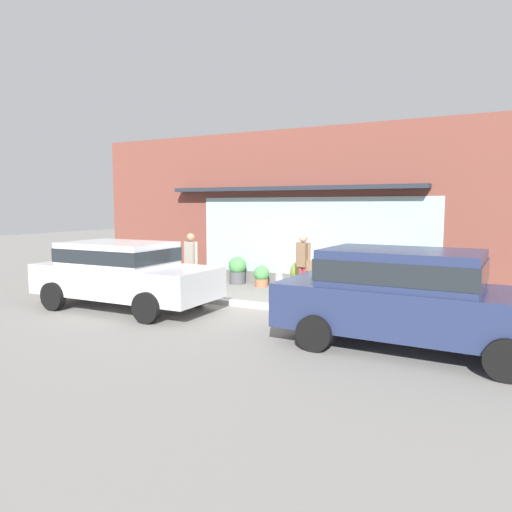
# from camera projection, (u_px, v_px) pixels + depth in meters

# --- Properties ---
(ground_plane) EXTENTS (60.00, 60.00, 0.00)m
(ground_plane) POSITION_uv_depth(u_px,v_px,m) (241.00, 304.00, 11.66)
(ground_plane) COLOR gray
(curb_strip) EXTENTS (14.00, 0.24, 0.12)m
(curb_strip) POSITION_uv_depth(u_px,v_px,m) (237.00, 303.00, 11.48)
(curb_strip) COLOR #B2B2AD
(curb_strip) RESTS_ON ground_plane
(storefront) EXTENTS (14.00, 0.81, 4.62)m
(storefront) POSITION_uv_depth(u_px,v_px,m) (294.00, 210.00, 14.22)
(storefront) COLOR brown
(storefront) RESTS_ON ground_plane
(fire_hydrant) EXTENTS (0.38, 0.35, 0.82)m
(fire_hydrant) POSITION_uv_depth(u_px,v_px,m) (279.00, 286.00, 11.94)
(fire_hydrant) COLOR #B2B2B7
(fire_hydrant) RESTS_ON ground_plane
(pedestrian_with_handbag) EXTENTS (0.61, 0.31, 1.68)m
(pedestrian_with_handbag) POSITION_uv_depth(u_px,v_px,m) (304.00, 261.00, 12.23)
(pedestrian_with_handbag) COLOR #8E333D
(pedestrian_with_handbag) RESTS_ON ground_plane
(pedestrian_passerby) EXTENTS (0.46, 0.23, 1.66)m
(pedestrian_passerby) POSITION_uv_depth(u_px,v_px,m) (191.00, 259.00, 12.75)
(pedestrian_passerby) COLOR #9E9384
(pedestrian_passerby) RESTS_ON ground_plane
(parked_car_silver) EXTENTS (4.41, 2.04, 1.55)m
(parked_car_silver) POSITION_uv_depth(u_px,v_px,m) (123.00, 271.00, 11.10)
(parked_car_silver) COLOR silver
(parked_car_silver) RESTS_ON ground_plane
(parked_car_navy) EXTENTS (4.59, 2.12, 1.67)m
(parked_car_navy) POSITION_uv_depth(u_px,v_px,m) (410.00, 294.00, 7.95)
(parked_car_navy) COLOR navy
(parked_car_navy) RESTS_ON ground_plane
(potted_plant_window_right) EXTENTS (0.29, 0.29, 1.28)m
(potted_plant_window_right) POSITION_uv_depth(u_px,v_px,m) (360.00, 272.00, 12.75)
(potted_plant_window_right) COLOR #B7B2A3
(potted_plant_window_right) RESTS_ON ground_plane
(potted_plant_low_front) EXTENTS (0.46, 0.46, 0.63)m
(potted_plant_low_front) POSITION_uv_depth(u_px,v_px,m) (262.00, 276.00, 14.12)
(potted_plant_low_front) COLOR #9E6042
(potted_plant_low_front) RESTS_ON ground_plane
(potted_plant_near_hydrant) EXTENTS (0.66, 0.66, 1.00)m
(potted_plant_near_hydrant) POSITION_uv_depth(u_px,v_px,m) (452.00, 280.00, 11.68)
(potted_plant_near_hydrant) COLOR #33473D
(potted_plant_near_hydrant) RESTS_ON ground_plane
(potted_plant_corner_tall) EXTENTS (0.50, 0.50, 0.83)m
(potted_plant_corner_tall) POSITION_uv_depth(u_px,v_px,m) (391.00, 284.00, 12.17)
(potted_plant_corner_tall) COLOR #33473D
(potted_plant_corner_tall) RESTS_ON ground_plane
(potted_plant_by_entrance) EXTENTS (0.54, 0.54, 0.83)m
(potted_plant_by_entrance) POSITION_uv_depth(u_px,v_px,m) (237.00, 270.00, 14.65)
(potted_plant_by_entrance) COLOR #4C4C51
(potted_plant_by_entrance) RESTS_ON ground_plane
(potted_plant_window_left) EXTENTS (0.63, 0.63, 0.85)m
(potted_plant_window_left) POSITION_uv_depth(u_px,v_px,m) (301.00, 274.00, 13.51)
(potted_plant_window_left) COLOR #4C4C51
(potted_plant_window_left) RESTS_ON ground_plane
(potted_plant_trailing_edge) EXTENTS (0.45, 0.45, 0.82)m
(potted_plant_trailing_edge) POSITION_uv_depth(u_px,v_px,m) (188.00, 268.00, 15.25)
(potted_plant_trailing_edge) COLOR #4C4C51
(potted_plant_trailing_edge) RESTS_ON ground_plane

